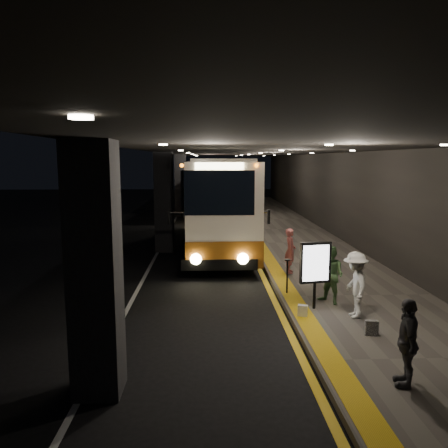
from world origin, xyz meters
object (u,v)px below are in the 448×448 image
object	(u,v)px
passenger_waiting_green	(331,275)
passenger_waiting_white	(355,285)
coach_third	(211,181)
bag_polka	(371,328)
coach_second	(216,190)
stanchion_post	(287,277)
info_sign	(315,264)
passenger_boarding	(290,251)
bag_plain	(303,311)
passenger_waiting_grey	(407,342)
coach_main	(216,205)

from	to	relation	value
passenger_waiting_green	passenger_waiting_white	xyz separation A→B (m)	(0.32, -1.06, 0.03)
coach_third	bag_polka	size ratio (longest dim) A/B	34.52
coach_second	bag_polka	size ratio (longest dim) A/B	31.81
coach_second	stanchion_post	xyz separation A→B (m)	(1.62, -21.94, -0.99)
coach_second	info_sign	size ratio (longest dim) A/B	6.16
passenger_boarding	stanchion_post	distance (m)	2.46
bag_plain	stanchion_post	bearing A→B (deg)	91.49
coach_second	bag_plain	bearing A→B (deg)	-82.91
passenger_waiting_white	passenger_waiting_grey	bearing A→B (deg)	0.34
bag_polka	bag_plain	world-z (taller)	bag_polka
coach_third	passenger_waiting_grey	bearing A→B (deg)	-89.47
passenger_boarding	stanchion_post	size ratio (longest dim) A/B	1.54
coach_third	bag_plain	size ratio (longest dim) A/B	40.45
bag_plain	info_sign	distance (m)	1.29
coach_third	passenger_waiting_white	distance (m)	36.64
bag_plain	stanchion_post	xyz separation A→B (m)	(-0.05, 1.93, 0.36)
passenger_waiting_grey	passenger_waiting_white	bearing A→B (deg)	-168.77
info_sign	passenger_waiting_white	bearing A→B (deg)	-48.63
passenger_waiting_green	coach_third	bearing A→B (deg)	146.18
passenger_waiting_white	bag_plain	xyz separation A→B (m)	(-1.28, 0.08, -0.68)
bag_polka	stanchion_post	xyz separation A→B (m)	(-1.34, 3.17, 0.33)
coach_second	passenger_waiting_green	xyz separation A→B (m)	(2.64, -22.88, -0.70)
passenger_waiting_white	coach_second	bearing A→B (deg)	-168.93
coach_third	passenger_waiting_grey	world-z (taller)	coach_third
passenger_waiting_green	passenger_waiting_white	world-z (taller)	passenger_waiting_white
bag_plain	info_sign	world-z (taller)	info_sign
passenger_waiting_grey	info_sign	xyz separation A→B (m)	(-0.63, 3.99, 0.42)
passenger_waiting_green	passenger_waiting_grey	distance (m)	4.39
coach_third	passenger_waiting_grey	distance (m)	39.94
coach_main	passenger_waiting_white	distance (m)	10.69
stanchion_post	bag_plain	bearing A→B (deg)	-88.51
coach_second	passenger_waiting_grey	bearing A→B (deg)	-81.18
passenger_waiting_green	info_sign	bearing A→B (deg)	-91.43
passenger_waiting_white	bag_polka	distance (m)	1.34
passenger_waiting_green	bag_plain	world-z (taller)	passenger_waiting_green
coach_main	stanchion_post	size ratio (longest dim) A/B	12.67
passenger_waiting_green	info_sign	size ratio (longest dim) A/B	0.89
info_sign	coach_second	bearing A→B (deg)	84.49
passenger_waiting_grey	stanchion_post	world-z (taller)	passenger_waiting_grey
bag_polka	stanchion_post	distance (m)	3.46
coach_second	passenger_waiting_green	world-z (taller)	coach_second
bag_plain	stanchion_post	size ratio (longest dim) A/B	0.29
coach_second	bag_plain	distance (m)	23.96
coach_second	stanchion_post	bearing A→B (deg)	-82.69
passenger_waiting_green	stanchion_post	size ratio (longest dim) A/B	1.58
stanchion_post	coach_third	bearing A→B (deg)	93.21
passenger_waiting_white	bag_polka	size ratio (longest dim) A/B	4.79
stanchion_post	passenger_boarding	bearing A→B (deg)	77.27
coach_second	coach_third	xyz separation A→B (m)	(-0.31, 12.55, 0.14)
coach_second	passenger_waiting_green	distance (m)	23.04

